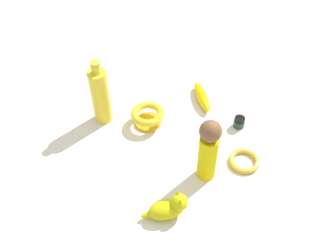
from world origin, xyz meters
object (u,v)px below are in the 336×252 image
Objects in this scene: bottle_tall at (100,96)px; person_figure_adult at (208,149)px; bowl at (148,116)px; nail_polish_jar at (239,122)px; banana at (202,97)px; cat_figurine at (168,207)px; bangle at (244,161)px.

person_figure_adult is at bearing 55.82° from bottle_tall.
bowl is 0.31m from person_figure_adult.
person_figure_adult reaches higher than nail_polish_jar.
nail_polish_jar is (0.01, 0.33, -0.02)m from bowl.
cat_figurine is at bearing -27.25° from banana.
person_figure_adult reaches higher than bowl.
person_figure_adult is (0.21, -0.13, 0.10)m from nail_polish_jar.
bowl reaches higher than bangle.
bottle_tall reaches higher than nail_polish_jar.
bowl is 2.89× the size of nail_polish_jar.
bangle is (0.30, 0.13, -0.01)m from banana.
bottle_tall is (-0.24, -0.36, -0.01)m from person_figure_adult.
banana is 1.60× the size of bangle.
bottle_tall is (0.10, -0.36, 0.09)m from banana.
cat_figurine is 1.36× the size of bangle.
cat_figurine is (0.37, 0.08, -0.00)m from bowl.
bowl is 0.50× the size of person_figure_adult.
banana is (-0.12, 0.20, -0.02)m from bowl.
nail_polish_jar is at bearing 86.48° from bottle_tall.
bowl is at bearing 82.47° from bottle_tall.
bowl is 0.37m from bangle.
bowl is at bearing -118.22° from bangle.
nail_polish_jar is 0.27m from person_figure_adult.
banana reaches higher than bangle.
nail_polish_jar is 0.25× the size of banana.
person_figure_adult is at bearing 141.68° from cat_figurine.
cat_figurine is 0.54× the size of bottle_tall.
nail_polish_jar is 0.17m from bangle.
banana is (-0.49, 0.12, -0.02)m from cat_figurine.
bottle_tall is at bearing -97.53° from bowl.
nail_polish_jar is at bearing 145.84° from cat_figurine.
person_figure_adult reaches higher than banana.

